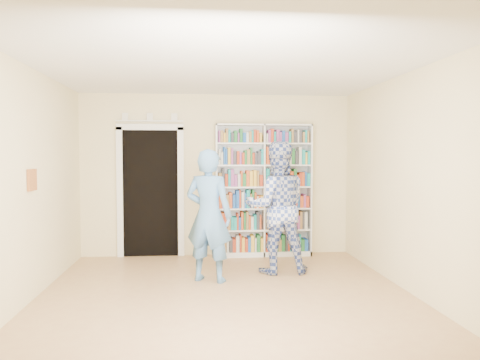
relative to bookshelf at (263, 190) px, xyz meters
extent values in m
plane|color=#AC7A53|center=(-0.77, -2.34, -1.11)|extent=(5.00, 5.00, 0.00)
plane|color=white|center=(-0.77, -2.34, 1.59)|extent=(5.00, 5.00, 0.00)
plane|color=#F6E5A9|center=(-0.77, 0.16, 0.24)|extent=(4.50, 0.00, 4.50)
plane|color=#F6E5A9|center=(-3.02, -2.34, 0.24)|extent=(0.00, 5.00, 5.00)
plane|color=#F6E5A9|center=(1.48, -2.34, 0.24)|extent=(0.00, 5.00, 5.00)
cube|color=white|center=(0.00, 0.00, -0.01)|extent=(1.60, 0.30, 2.20)
cube|color=white|center=(0.00, 0.00, -0.01)|extent=(0.02, 0.30, 2.20)
cube|color=black|center=(-1.87, 0.14, -0.06)|extent=(0.90, 0.03, 2.10)
cube|color=white|center=(-2.37, 0.12, -0.06)|extent=(0.10, 0.06, 2.20)
cube|color=white|center=(-1.37, 0.12, -0.06)|extent=(0.10, 0.06, 2.20)
cube|color=white|center=(-1.87, 0.12, 1.04)|extent=(1.10, 0.06, 0.10)
cube|color=white|center=(-1.87, 0.12, 1.14)|extent=(1.10, 0.08, 0.02)
cube|color=brown|center=(-3.00, -2.14, 0.29)|extent=(0.03, 0.25, 0.25)
imported|color=#4F7EB1|center=(-0.96, -1.52, -0.23)|extent=(0.76, 0.65, 1.77)
imported|color=#2F4591|center=(0.03, -1.15, -0.17)|extent=(0.92, 0.72, 1.88)
cube|color=white|center=(0.09, -1.35, -0.03)|extent=(0.21, 0.11, 0.32)
camera|label=1|loc=(-1.13, -7.72, 0.57)|focal=35.00mm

